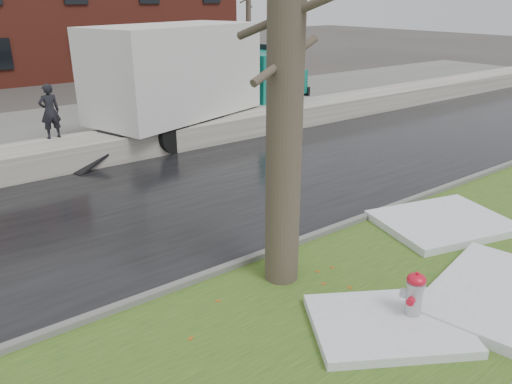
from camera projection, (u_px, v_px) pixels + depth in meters
ground at (318, 273)px, 8.89m from camera, size 120.00×120.00×0.00m
verge at (372, 304)px, 7.96m from camera, size 60.00×4.50×0.04m
road at (191, 197)px, 12.24m from camera, size 60.00×7.00×0.03m
parking_lot at (76, 128)px, 18.57m from camera, size 60.00×9.00×0.03m
curb at (282, 248)px, 9.61m from camera, size 60.00×0.15×0.14m
snowbank at (121, 145)px, 15.23m from camera, size 60.00×1.60×0.75m
bg_tree_right at (248, 16)px, 34.49m from camera, size 1.40×1.62×6.50m
fire_hydrant at (414, 295)px, 7.33m from camera, size 0.42×0.39×0.85m
tree at (286, 65)px, 7.37m from camera, size 1.48×1.73×7.16m
box_truck at (200, 76)px, 17.57m from camera, size 11.33×5.35×3.78m
worker at (50, 111)px, 14.26m from camera, size 0.59×0.40×1.57m
snow_patch_near at (443, 222)px, 10.60m from camera, size 3.03×2.60×0.16m
snow_patch_far at (388, 325)px, 7.30m from camera, size 2.71×2.50×0.14m
snow_patch_side at (499, 294)px, 8.02m from camera, size 3.12×2.35×0.18m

